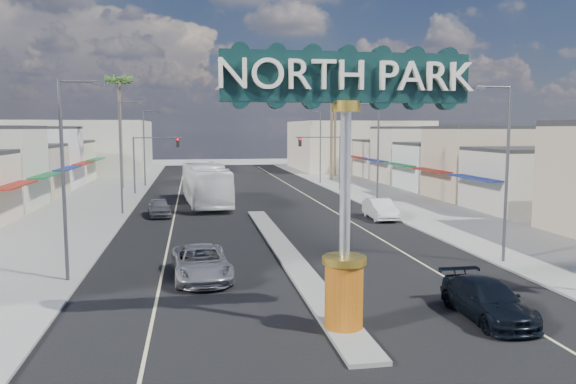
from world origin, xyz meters
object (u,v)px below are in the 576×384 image
object	(u,v)px
city_bus	(206,184)
streetlight_r_mid	(376,150)
streetlight_l_far	(146,144)
suv_left	(201,263)
traffic_signal_left	(152,153)
streetlight_l_mid	(123,151)
palm_right_far	(335,89)
streetlight_r_far	(319,143)
palm_left_far	(119,87)
traffic_signal_right	(324,152)
palm_right_mid	(332,99)
gateway_sign	(346,157)
streetlight_l_near	(67,170)
suv_right	(487,300)
streetlight_r_near	(504,165)
car_parked_left	(159,207)
car_parked_right	(380,209)

from	to	relation	value
city_bus	streetlight_r_mid	bearing A→B (deg)	-24.31
streetlight_l_far	suv_left	size ratio (longest dim) A/B	1.66
traffic_signal_left	streetlight_l_mid	size ratio (longest dim) A/B	0.67
traffic_signal_left	palm_right_far	distance (m)	31.22
streetlight_r_far	palm_left_far	world-z (taller)	palm_left_far
traffic_signal_right	suv_left	distance (m)	37.28
streetlight_r_far	palm_right_mid	size ratio (longest dim) A/B	0.74
traffic_signal_right	city_bus	bearing A→B (deg)	-145.55
traffic_signal_left	streetlight_r_far	world-z (taller)	streetlight_r_far
gateway_sign	streetlight_l_mid	size ratio (longest dim) A/B	1.02
streetlight_l_near	city_bus	xyz separation A→B (m)	(6.55, 25.03, -3.19)
streetlight_l_mid	suv_right	world-z (taller)	streetlight_l_mid
streetlight_r_mid	suv_left	size ratio (longest dim) A/B	1.66
streetlight_r_mid	palm_right_far	bearing A→B (deg)	81.88
traffic_signal_left	streetlight_l_far	size ratio (longest dim) A/B	0.67
traffic_signal_left	streetlight_r_mid	bearing A→B (deg)	-35.50
traffic_signal_left	streetlight_l_mid	xyz separation A→B (m)	(-1.25, -13.99, 0.79)
streetlight_r_far	palm_right_mid	world-z (taller)	palm_right_mid
streetlight_r_far	suv_right	world-z (taller)	streetlight_r_far
streetlight_r_near	suv_right	world-z (taller)	streetlight_r_near
traffic_signal_right	car_parked_left	bearing A→B (deg)	-137.67
streetlight_r_near	palm_right_mid	xyz separation A→B (m)	(2.57, 46.00, 5.54)
streetlight_l_near	streetlight_l_mid	xyz separation A→B (m)	(0.00, 20.00, 0.00)
streetlight_r_mid	city_bus	bearing A→B (deg)	160.64
streetlight_l_mid	streetlight_r_mid	distance (m)	20.87
palm_right_mid	palm_right_far	size ratio (longest dim) A/B	0.86
suv_left	palm_left_far	bearing A→B (deg)	97.22
traffic_signal_right	streetlight_l_far	distance (m)	21.20
palm_left_far	suv_left	xyz separation A→B (m)	(8.33, -40.44, -10.75)
streetlight_r_near	city_bus	xyz separation A→B (m)	(-14.32, 25.03, -3.19)
streetlight_l_near	palm_right_far	xyz separation A→B (m)	(25.43, 52.00, 7.32)
palm_left_far	car_parked_right	distance (m)	35.31
gateway_sign	streetlight_r_near	xyz separation A→B (m)	(10.43, 8.02, -0.86)
car_parked_left	palm_right_mid	bearing A→B (deg)	46.60
traffic_signal_right	palm_right_mid	bearing A→B (deg)	72.37
traffic_signal_left	city_bus	size ratio (longest dim) A/B	0.45
palm_left_far	suv_right	bearing A→B (deg)	-68.77
palm_right_mid	car_parked_right	bearing A→B (deg)	-97.25
car_parked_left	city_bus	world-z (taller)	city_bus
streetlight_r_far	car_parked_right	xyz separation A→B (m)	(-1.43, -27.45, -4.29)
streetlight_r_near	car_parked_right	world-z (taller)	streetlight_r_near
streetlight_l_far	streetlight_r_mid	size ratio (longest dim) A/B	1.00
streetlight_l_near	palm_right_mid	bearing A→B (deg)	63.01
streetlight_l_far	streetlight_r_near	size ratio (longest dim) A/B	1.00
streetlight_l_far	streetlight_r_far	xyz separation A→B (m)	(20.87, 0.00, 0.00)
streetlight_r_mid	palm_right_mid	xyz separation A→B (m)	(2.57, 26.00, 5.54)
palm_left_far	suv_left	world-z (taller)	palm_left_far
streetlight_l_near	streetlight_r_mid	distance (m)	28.90
streetlight_l_mid	traffic_signal_right	bearing A→B (deg)	35.50
streetlight_l_near	car_parked_right	distance (m)	24.65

